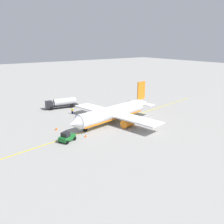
{
  "coord_description": "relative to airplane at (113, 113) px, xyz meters",
  "views": [
    {
      "loc": [
        37.58,
        50.84,
        20.88
      ],
      "look_at": [
        0.0,
        0.0,
        3.0
      ],
      "focal_mm": 40.4,
      "sensor_mm": 36.0,
      "label": 1
    }
  ],
  "objects": [
    {
      "name": "safety_cone_nose",
      "position": [
        14.67,
        -3.49,
        -2.25
      ],
      "size": [
        0.66,
        0.66,
        0.73
      ],
      "primitive_type": "cone",
      "color": "#F2590F",
      "rests_on": "ground"
    },
    {
      "name": "pushback_tug",
      "position": [
        15.85,
        4.55,
        -1.61
      ],
      "size": [
        4.1,
        3.49,
        2.2
      ],
      "color": "#196B28",
      "rests_on": "ground"
    },
    {
      "name": "taxi_line_marking",
      "position": [
        0.48,
        0.08,
        -2.61
      ],
      "size": [
        82.89,
        14.48,
        0.01
      ],
      "primitive_type": "cube",
      "rotation": [
        0.0,
        0.0,
        0.17
      ],
      "color": "yellow",
      "rests_on": "ground"
    },
    {
      "name": "ground_plane",
      "position": [
        0.48,
        0.08,
        -2.61
      ],
      "size": [
        400.0,
        400.0,
        0.0
      ],
      "primitive_type": "plane",
      "color": "#9E9B96"
    },
    {
      "name": "safety_cone_wingtip",
      "position": [
        11.3,
        4.68,
        -2.32
      ],
      "size": [
        0.53,
        0.53,
        0.59
      ],
      "primitive_type": "cone",
      "color": "#F2590F",
      "rests_on": "ground"
    },
    {
      "name": "airplane",
      "position": [
        0.0,
        0.0,
        0.0
      ],
      "size": [
        28.96,
        28.19,
        9.59
      ],
      "color": "white",
      "rests_on": "ground"
    },
    {
      "name": "fuel_tanker",
      "position": [
        4.29,
        -22.04,
        -0.89
      ],
      "size": [
        10.7,
        4.13,
        3.15
      ],
      "color": "#2D2D33",
      "rests_on": "ground"
    },
    {
      "name": "refueling_worker",
      "position": [
        4.7,
        -14.13,
        -1.79
      ],
      "size": [
        0.4,
        0.55,
        1.71
      ],
      "color": "navy",
      "rests_on": "ground"
    }
  ]
}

